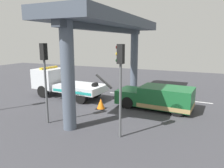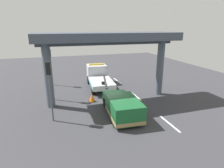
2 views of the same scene
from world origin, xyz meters
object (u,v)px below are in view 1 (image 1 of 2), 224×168
(tow_truck_white, at_px, (62,82))
(traffic_cone_orange, at_px, (101,104))
(traffic_light_far, at_px, (44,66))
(towed_van_green, at_px, (158,98))
(traffic_light_near, at_px, (120,71))

(tow_truck_white, bearing_deg, traffic_cone_orange, 159.08)
(traffic_light_far, height_order, traffic_cone_orange, traffic_light_far)
(towed_van_green, distance_m, traffic_light_far, 7.84)
(tow_truck_white, xyz_separation_m, traffic_cone_orange, (-4.59, 1.75, -0.85))
(tow_truck_white, relative_size, traffic_cone_orange, 9.84)
(traffic_light_far, xyz_separation_m, traffic_cone_orange, (-1.63, -3.57, -2.94))
(towed_van_green, bearing_deg, traffic_light_far, 45.23)
(traffic_cone_orange, bearing_deg, towed_van_green, -154.77)
(tow_truck_white, bearing_deg, towed_van_green, 179.60)
(traffic_light_near, distance_m, traffic_light_far, 4.50)
(tow_truck_white, relative_size, towed_van_green, 1.37)
(towed_van_green, relative_size, traffic_light_near, 1.18)
(traffic_light_near, relative_size, traffic_cone_orange, 6.08)
(traffic_light_far, relative_size, traffic_cone_orange, 6.10)
(traffic_light_far, bearing_deg, tow_truck_white, -60.94)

